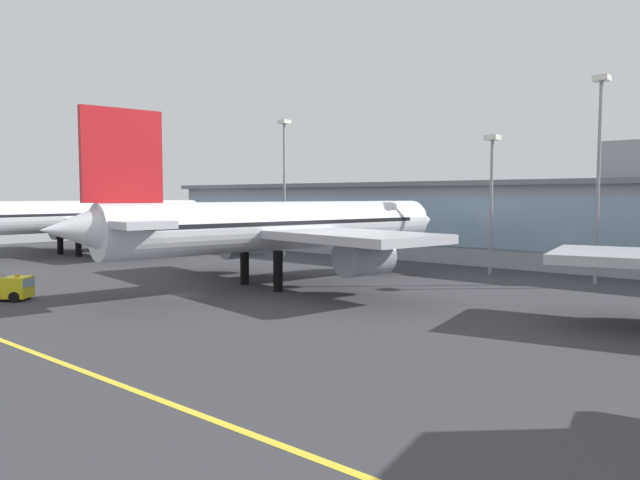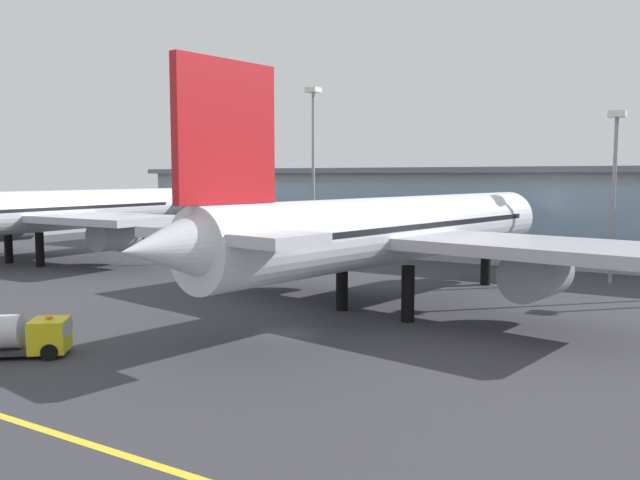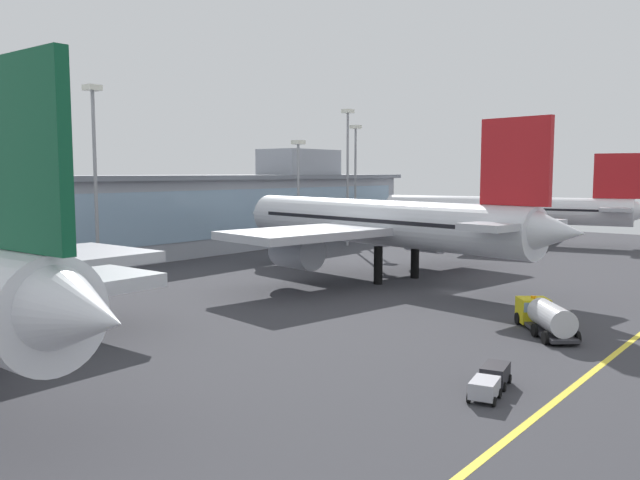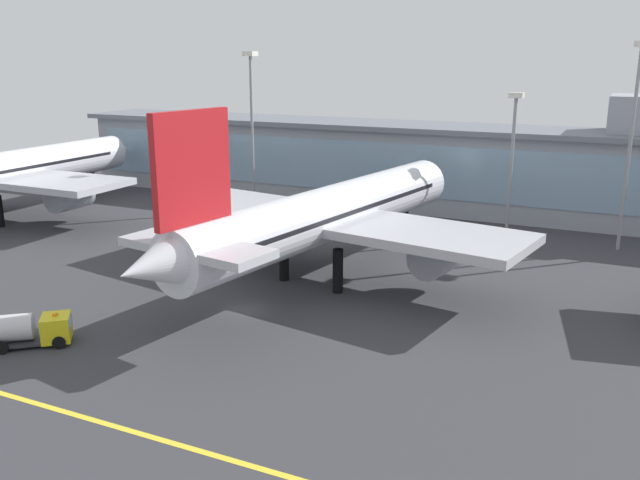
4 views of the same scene
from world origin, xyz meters
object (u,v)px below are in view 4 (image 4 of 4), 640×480
at_px(fuel_tanker_truck, 19,330).
at_px(apron_light_mast_east, 633,119).
at_px(apron_light_mast_centre, 252,109).
at_px(airliner_near_right, 328,215).
at_px(apron_light_mast_west, 513,141).

height_order(fuel_tanker_truck, apron_light_mast_east, apron_light_mast_east).
bearing_deg(apron_light_mast_centre, apron_light_mast_east, 0.19).
distance_m(airliner_near_right, apron_light_mast_west, 30.80).
xyz_separation_m(airliner_near_right, apron_light_mast_east, (28.87, 26.15, 9.37)).
relative_size(fuel_tanker_truck, apron_light_mast_centre, 0.35).
xyz_separation_m(apron_light_mast_centre, apron_light_mast_east, (53.76, 0.18, 0.56)).
xyz_separation_m(airliner_near_right, apron_light_mast_west, (14.77, 26.38, 5.87)).
bearing_deg(apron_light_mast_centre, fuel_tanker_truck, -80.64).
xyz_separation_m(fuel_tanker_truck, apron_light_mast_west, (30.79, 54.27, 11.58)).
relative_size(apron_light_mast_west, apron_light_mast_east, 0.76).
bearing_deg(apron_light_mast_centre, apron_light_mast_west, 0.60).
xyz_separation_m(fuel_tanker_truck, apron_light_mast_east, (44.88, 54.04, 15.08)).
height_order(airliner_near_right, fuel_tanker_truck, airliner_near_right).
bearing_deg(apron_light_mast_west, fuel_tanker_truck, -119.57).
relative_size(airliner_near_right, apron_light_mast_east, 2.18).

